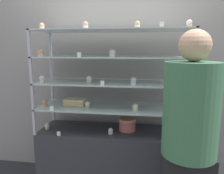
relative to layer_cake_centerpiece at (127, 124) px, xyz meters
The scene contains 32 objects.
back_wall 0.70m from the layer_cake_centerpiece, 113.37° to the left, with size 8.00×0.05×2.60m.
display_base 0.42m from the layer_cake_centerpiece, behind, with size 1.50×0.48×0.65m.
display_riser_lower 0.24m from the layer_cake_centerpiece, behind, with size 1.50×0.48×0.26m.
display_riser_middle 0.46m from the layer_cake_centerpiece, behind, with size 1.50×0.48×0.26m.
display_riser_upper 0.70m from the layer_cake_centerpiece, behind, with size 1.50×0.48×0.26m.
display_riser_top 0.96m from the layer_cake_centerpiece, behind, with size 1.50×0.48×0.26m.
layer_cake_centerpiece is the anchor object (origin of this frame).
sheet_cake_frosted 0.60m from the layer_cake_centerpiece, behind, with size 0.22×0.14×0.06m.
cupcake_0 0.85m from the layer_cake_centerpiece, behind, with size 0.05×0.05×0.06m.
cupcake_1 0.20m from the layer_cake_centerpiece, 142.67° to the right, with size 0.05×0.05×0.06m.
cupcake_2 0.56m from the layer_cake_centerpiece, 11.68° to the right, with size 0.05×0.05×0.06m.
price_tag_0 0.70m from the layer_cake_centerpiece, 159.78° to the right, with size 0.04×0.00×0.04m.
cupcake_3 0.88m from the layer_cake_centerpiece, behind, with size 0.06×0.06×0.07m.
cupcake_4 0.46m from the layer_cake_centerpiece, 167.80° to the right, with size 0.06×0.06×0.07m.
cupcake_5 0.27m from the layer_cake_centerpiece, 56.39° to the right, with size 0.06×0.06×0.07m.
cupcake_6 0.59m from the layer_cake_centerpiece, 11.36° to the right, with size 0.06×0.06×0.07m.
price_tag_1 0.78m from the layer_cake_centerpiece, 161.36° to the right, with size 0.04×0.00×0.04m.
cupcake_7 0.98m from the layer_cake_centerpiece, behind, with size 0.05×0.05×0.07m.
cupcake_8 0.61m from the layer_cake_centerpiece, 166.11° to the right, with size 0.05×0.05×0.07m.
cupcake_9 0.50m from the layer_cake_centerpiece, 64.54° to the right, with size 0.05×0.05×0.07m.
cupcake_10 0.74m from the layer_cake_centerpiece, 13.84° to the right, with size 0.05×0.05×0.07m.
price_tag_2 0.57m from the layer_cake_centerpiece, 131.69° to the right, with size 0.04×0.00×0.04m.
cupcake_11 1.13m from the layer_cake_centerpiece, behind, with size 0.06×0.06×0.07m.
cupcake_12 0.75m from the layer_cake_centerpiece, 150.59° to the right, with size 0.06×0.06×0.07m.
cupcake_13 0.91m from the layer_cake_centerpiece, ahead, with size 0.06×0.06×0.07m.
price_tag_3 0.87m from the layer_cake_centerpiece, 150.57° to the right, with size 0.04×0.00×0.04m.
cupcake_14 1.30m from the layer_cake_centerpiece, behind, with size 0.05×0.05×0.07m.
cupcake_15 1.07m from the layer_cake_centerpiece, 159.93° to the right, with size 0.05×0.05×0.07m.
cupcake_16 1.00m from the layer_cake_centerpiece, 51.90° to the right, with size 0.05×0.05×0.07m.
cupcake_17 1.13m from the layer_cake_centerpiece, 14.46° to the right, with size 0.05×0.05×0.07m.
price_tag_4 1.05m from the layer_cake_centerpiece, 39.24° to the right, with size 0.04×0.00×0.04m.
customer_figure 0.82m from the layer_cake_centerpiece, 53.59° to the right, with size 0.38×0.38×1.62m.
Camera 1 is at (0.31, -2.15, 1.49)m, focal length 35.00 mm.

